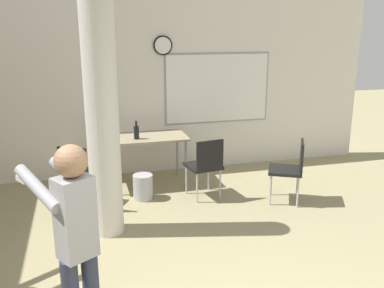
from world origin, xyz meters
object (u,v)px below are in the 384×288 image
chair_mid_room (291,166)px  chair_table_left (79,171)px  chair_table_right (205,163)px  bottle_on_table (136,132)px  person_playing_front (75,237)px  folding_table (139,140)px

chair_mid_room → chair_table_left: 2.84m
chair_table_right → bottle_on_table: bearing=143.7°
person_playing_front → chair_table_left: bearing=89.6°
folding_table → chair_table_left: chair_table_left is taller
bottle_on_table → chair_table_left: 1.04m
person_playing_front → chair_mid_room: bearing=38.0°
bottle_on_table → chair_table_left: (-0.84, -0.51, -0.35)m
chair_table_right → person_playing_front: person_playing_front is taller
folding_table → person_playing_front: bearing=-105.1°
chair_table_left → bottle_on_table: bearing=31.4°
folding_table → person_playing_front: person_playing_front is taller
bottle_on_table → chair_table_right: bottle_on_table is taller
bottle_on_table → person_playing_front: (-0.86, -3.25, 0.10)m
folding_table → chair_table_left: (-0.89, -0.63, -0.19)m
chair_mid_room → chair_table_right: (-1.08, 0.42, 0.00)m
chair_mid_room → person_playing_front: person_playing_front is taller
bottle_on_table → chair_table_right: (0.86, -0.63, -0.35)m
chair_table_right → chair_table_left: bearing=175.9°
folding_table → chair_table_left: bearing=-144.7°
chair_table_left → chair_table_right: bearing=-4.1°
folding_table → bottle_on_table: 0.20m
folding_table → chair_mid_room: (1.89, -1.18, -0.19)m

